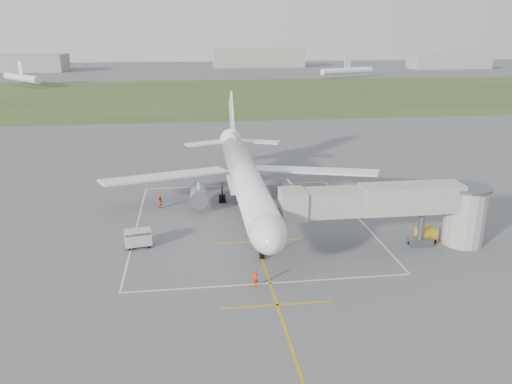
{
  "coord_description": "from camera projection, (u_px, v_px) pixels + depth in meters",
  "views": [
    {
      "loc": [
        -6.96,
        -62.0,
        22.88
      ],
      "look_at": [
        0.77,
        -4.0,
        4.0
      ],
      "focal_mm": 35.0,
      "sensor_mm": 36.0,
      "label": 1
    }
  ],
  "objects": [
    {
      "name": "airliner",
      "position": [
        245.0,
        178.0,
        65.75
      ],
      "size": [
        38.93,
        46.75,
        13.52
      ],
      "color": "white",
      "rests_on": "ground"
    },
    {
      "name": "distant_aircraft",
      "position": [
        198.0,
        74.0,
        236.86
      ],
      "size": [
        180.1,
        41.69,
        8.85
      ],
      "color": "white",
      "rests_on": "ground"
    },
    {
      "name": "baggage_cart",
      "position": [
        138.0,
        239.0,
        55.19
      ],
      "size": [
        3.13,
        2.21,
        2.0
      ],
      "rotation": [
        0.0,
        0.0,
        0.18
      ],
      "color": "#B5B5B5",
      "rests_on": "ground"
    },
    {
      "name": "distant_hangars",
      "position": [
        173.0,
        61.0,
        312.94
      ],
      "size": [
        345.0,
        49.0,
        12.0
      ],
      "color": "gray",
      "rests_on": "ground"
    },
    {
      "name": "apron_markings",
      "position": [
        252.0,
        228.0,
        60.9
      ],
      "size": [
        28.2,
        60.0,
        0.01
      ],
      "color": "#C6910B",
      "rests_on": "ground"
    },
    {
      "name": "jet_bridge",
      "position": [
        404.0,
        206.0,
        54.17
      ],
      "size": [
        23.4,
        5.0,
        7.2
      ],
      "color": "gray",
      "rests_on": "ground"
    },
    {
      "name": "gpu_unit",
      "position": [
        426.0,
        235.0,
        56.56
      ],
      "size": [
        2.48,
        1.98,
        1.66
      ],
      "rotation": [
        0.0,
        0.0,
        0.23
      ],
      "color": "gold",
      "rests_on": "ground"
    },
    {
      "name": "grass_strip",
      "position": [
        207.0,
        95.0,
        189.02
      ],
      "size": [
        700.0,
        120.0,
        0.02
      ],
      "primitive_type": "cube",
      "color": "#3A4F22",
      "rests_on": "ground"
    },
    {
      "name": "ramp_worker_nose",
      "position": [
        256.0,
        279.0,
        46.61
      ],
      "size": [
        0.68,
        0.51,
        1.69
      ],
      "primitive_type": "imported",
      "rotation": [
        0.0,
        0.0,
        0.18
      ],
      "color": "#F63607",
      "rests_on": "ground"
    },
    {
      "name": "ground",
      "position": [
        246.0,
        212.0,
        66.39
      ],
      "size": [
        700.0,
        700.0,
        0.0
      ],
      "primitive_type": "plane",
      "color": "#545457",
      "rests_on": "ground"
    },
    {
      "name": "ramp_worker_wing",
      "position": [
        160.0,
        202.0,
        67.55
      ],
      "size": [
        0.97,
        0.86,
        1.68
      ],
      "primitive_type": "imported",
      "rotation": [
        0.0,
        0.0,
        2.83
      ],
      "color": "#DB4706",
      "rests_on": "ground"
    }
  ]
}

